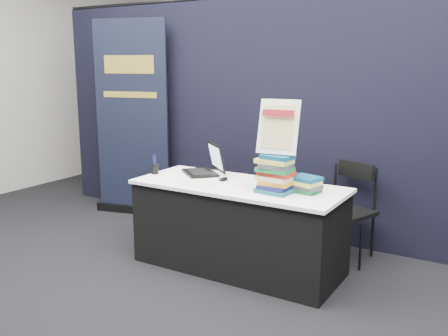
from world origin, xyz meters
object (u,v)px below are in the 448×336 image
Objects in this scene: info_sign at (278,127)px; stacking_chair at (349,207)px; laptop at (203,166)px; book_stack_tall at (276,174)px; display_table at (238,226)px; book_stack_short at (306,184)px; pullup_banner at (132,130)px.

stacking_chair is at bearing 58.69° from info_sign.
laptop is 1.63× the size of book_stack_tall.
laptop is at bearing 161.41° from book_stack_tall.
display_table is 5.89× the size of book_stack_tall.
book_stack_short is 0.11× the size of pullup_banner.
pullup_banner is 2.57× the size of stacking_chair.
stacking_chair is (0.15, 0.67, -0.33)m from book_stack_short.
laptop is at bearing 156.50° from info_sign.
stacking_chair is (0.35, 0.80, -0.42)m from book_stack_tall.
book_stack_short is at bearing 31.87° from laptop.
book_stack_tall is 0.70× the size of info_sign.
laptop is 0.94m from book_stack_tall.
laptop is 1.03m from info_sign.
display_table is 0.70m from laptop.
stacking_chair is at bearing -14.91° from pullup_banner.
display_table is 1.03m from stacking_chair.
pullup_banner reaches higher than display_table.
info_sign is at bearing -95.04° from stacking_chair.
book_stack_short is at bearing 4.28° from display_table.
book_stack_tall is 0.26m from book_stack_short.
display_table is 0.66m from book_stack_tall.
stacking_chair reaches higher than display_table.
info_sign is at bearing 23.44° from laptop.
pullup_banner is at bearing 163.52° from book_stack_short.
stacking_chair is at bearing 62.45° from laptop.
book_stack_tall is 0.14× the size of pullup_banner.
display_table is at bearing 164.07° from info_sign.
info_sign reaches higher than display_table.
stacking_chair is (0.35, 0.77, -0.78)m from info_sign.
display_table is 0.97m from info_sign.
info_sign is (-0.00, 0.03, 0.36)m from book_stack_tall.
book_stack_short is 0.28× the size of stacking_chair.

